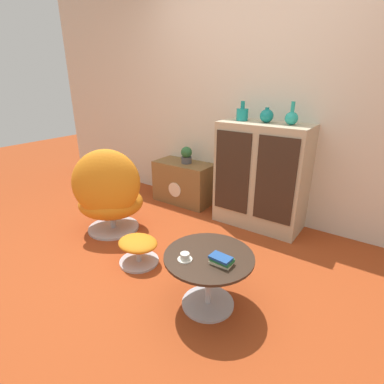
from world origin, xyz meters
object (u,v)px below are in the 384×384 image
egg_chair (109,194)px  teacup (185,257)px  book_stack (221,260)px  vase_inner_right (292,118)px  sideboard (261,176)px  ottoman (138,247)px  vase_inner_left (267,116)px  coffee_table (209,271)px  tv_console (184,182)px  vase_leftmost (242,114)px  potted_plant (186,155)px

egg_chair → teacup: 1.37m
book_stack → vase_inner_right: bearing=94.2°
sideboard → vase_inner_right: 0.66m
ottoman → vase_inner_left: 1.72m
book_stack → coffee_table: bearing=162.6°
tv_console → vase_leftmost: 1.19m
ottoman → vase_inner_left: vase_inner_left is taller
vase_leftmost → book_stack: 1.70m
potted_plant → book_stack: 1.98m
tv_console → ottoman: 1.41m
vase_leftmost → vase_inner_left: bearing=0.0°
sideboard → teacup: (0.13, -1.51, -0.12)m
sideboard → egg_chair: size_ratio=1.21×
egg_chair → tv_console: bearing=83.2°
sideboard → tv_console: size_ratio=1.48×
tv_console → vase_inner_left: vase_inner_left is taller
coffee_table → vase_leftmost: 1.71m
sideboard → book_stack: size_ratio=7.46×
sideboard → vase_leftmost: vase_leftmost is taller
egg_chair → book_stack: egg_chair is taller
egg_chair → vase_inner_right: 1.90m
vase_inner_left → ottoman: bearing=-112.6°
vase_inner_right → potted_plant: size_ratio=1.03×
tv_console → potted_plant: bearing=0.6°
potted_plant → teacup: potted_plant is taller
sideboard → ottoman: bearing=-112.7°
tv_console → vase_inner_right: vase_inner_right is taller
tv_console → coffee_table: tv_console is taller
book_stack → egg_chair: bearing=166.4°
tv_console → teacup: 1.94m
sideboard → vase_inner_left: 0.61m
egg_chair → teacup: bearing=-19.7°
sideboard → teacup: size_ratio=11.27×
coffee_table → vase_inner_left: vase_inner_left is taller
tv_console → vase_leftmost: (0.77, -0.03, 0.90)m
book_stack → teacup: bearing=-155.9°
vase_leftmost → potted_plant: 0.91m
vase_leftmost → book_stack: (0.61, -1.42, -0.72)m
vase_inner_right → potted_plant: vase_inner_right is taller
vase_inner_left → vase_inner_right: bearing=-0.0°
vase_inner_right → tv_console: bearing=178.7°
ottoman → vase_leftmost: 1.66m
egg_chair → vase_leftmost: vase_leftmost is taller
vase_leftmost → potted_plant: size_ratio=0.94×
ottoman → teacup: bearing=-18.3°
sideboard → vase_inner_right: vase_inner_right is taller
vase_inner_left → book_stack: 1.63m
vase_inner_right → vase_inner_left: bearing=180.0°
tv_console → book_stack: (1.38, -1.44, 0.18)m
vase_inner_left → book_stack: (0.35, -1.42, -0.72)m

